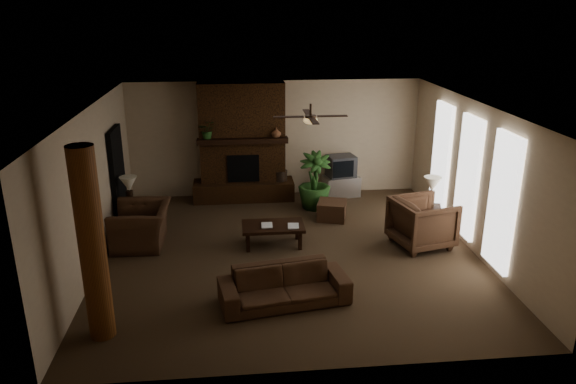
{
  "coord_description": "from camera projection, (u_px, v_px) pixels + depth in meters",
  "views": [
    {
      "loc": [
        -0.98,
        -9.32,
        4.5
      ],
      "look_at": [
        0.0,
        0.4,
        1.1
      ],
      "focal_mm": 33.84,
      "sensor_mm": 36.0,
      "label": 1
    }
  ],
  "objects": [
    {
      "name": "armchair_right",
      "position": [
        423.0,
        220.0,
        10.5
      ],
      "size": [
        1.19,
        1.24,
        1.06
      ],
      "primitive_type": "imported",
      "rotation": [
        0.0,
        0.0,
        1.82
      ],
      "color": "#49301F",
      "rests_on": "ground"
    },
    {
      "name": "lamp_left",
      "position": [
        129.0,
        186.0,
        10.99
      ],
      "size": [
        0.44,
        0.44,
        0.65
      ],
      "color": "black",
      "rests_on": "side_table_left"
    },
    {
      "name": "log_column",
      "position": [
        92.0,
        246.0,
        7.33
      ],
      "size": [
        0.36,
        0.36,
        2.8
      ],
      "primitive_type": "cylinder",
      "color": "brown",
      "rests_on": "ground"
    },
    {
      "name": "tv_stand",
      "position": [
        341.0,
        186.0,
        13.36
      ],
      "size": [
        0.92,
        0.64,
        0.5
      ],
      "primitive_type": "cube",
      "rotation": [
        0.0,
        0.0,
        0.17
      ],
      "color": "silver",
      "rests_on": "ground"
    },
    {
      "name": "windows",
      "position": [
        468.0,
        177.0,
        10.4
      ],
      "size": [
        0.08,
        3.65,
        2.35
      ],
      "color": "white",
      "rests_on": "ground"
    },
    {
      "name": "ottoman",
      "position": [
        332.0,
        210.0,
        11.93
      ],
      "size": [
        0.74,
        0.74,
        0.4
      ],
      "primitive_type": "cube",
      "rotation": [
        0.0,
        0.0,
        -0.28
      ],
      "color": "#49301F",
      "rests_on": "ground"
    },
    {
      "name": "doorway",
      "position": [
        118.0,
        178.0,
        11.35
      ],
      "size": [
        0.1,
        1.0,
        2.1
      ],
      "primitive_type": "cube",
      "color": "black",
      "rests_on": "ground"
    },
    {
      "name": "book_a",
      "position": [
        261.0,
        219.0,
        10.43
      ],
      "size": [
        0.22,
        0.03,
        0.29
      ],
      "primitive_type": "imported",
      "rotation": [
        0.0,
        0.0,
        -0.03
      ],
      "color": "#999999",
      "rests_on": "coffee_table"
    },
    {
      "name": "coffee_table",
      "position": [
        273.0,
        228.0,
        10.56
      ],
      "size": [
        1.2,
        0.7,
        0.43
      ],
      "color": "black",
      "rests_on": "ground"
    },
    {
      "name": "ceiling_fan",
      "position": [
        311.0,
        119.0,
        9.82
      ],
      "size": [
        1.35,
        1.35,
        0.37
      ],
      "color": "black",
      "rests_on": "ceiling"
    },
    {
      "name": "mantel_vase",
      "position": [
        276.0,
        133.0,
        12.56
      ],
      "size": [
        0.25,
        0.26,
        0.22
      ],
      "primitive_type": "imported",
      "rotation": [
        0.0,
        0.0,
        -0.15
      ],
      "color": "brown",
      "rests_on": "fireplace"
    },
    {
      "name": "floor_plant",
      "position": [
        314.0,
        193.0,
        12.5
      ],
      "size": [
        0.76,
        1.33,
        0.74
      ],
      "primitive_type": "imported",
      "rotation": [
        0.0,
        0.0,
        0.02
      ],
      "color": "#295220",
      "rests_on": "ground"
    },
    {
      "name": "mantel_plant",
      "position": [
        208.0,
        132.0,
        12.42
      ],
      "size": [
        0.38,
        0.42,
        0.33
      ],
      "primitive_type": "imported",
      "rotation": [
        0.0,
        0.0,
        -0.0
      ],
      "color": "#295220",
      "rests_on": "fireplace"
    },
    {
      "name": "fireplace",
      "position": [
        243.0,
        152.0,
        12.9
      ],
      "size": [
        2.4,
        0.7,
        2.8
      ],
      "color": "#472813",
      "rests_on": "ground"
    },
    {
      "name": "floor_vase",
      "position": [
        280.0,
        181.0,
        13.14
      ],
      "size": [
        0.34,
        0.34,
        0.77
      ],
      "color": "#2F221A",
      "rests_on": "ground"
    },
    {
      "name": "side_table_left",
      "position": [
        133.0,
        218.0,
        11.29
      ],
      "size": [
        0.59,
        0.59,
        0.55
      ],
      "primitive_type": "cube",
      "rotation": [
        0.0,
        0.0,
        0.2
      ],
      "color": "black",
      "rests_on": "ground"
    },
    {
      "name": "sofa",
      "position": [
        284.0,
        280.0,
        8.51
      ],
      "size": [
        2.09,
        0.92,
        0.79
      ],
      "primitive_type": "imported",
      "rotation": [
        0.0,
        0.0,
        0.17
      ],
      "color": "#49301F",
      "rests_on": "ground"
    },
    {
      "name": "room_shell",
      "position": [
        290.0,
        184.0,
        9.87
      ],
      "size": [
        7.0,
        7.0,
        7.0
      ],
      "color": "#493624",
      "rests_on": "ground"
    },
    {
      "name": "lamp_right",
      "position": [
        432.0,
        186.0,
        10.97
      ],
      "size": [
        0.39,
        0.39,
        0.65
      ],
      "color": "black",
      "rests_on": "side_table_right"
    },
    {
      "name": "book_b",
      "position": [
        288.0,
        220.0,
        10.41
      ],
      "size": [
        0.21,
        0.04,
        0.29
      ],
      "primitive_type": "imported",
      "rotation": [
        0.0,
        0.0,
        -0.09
      ],
      "color": "#999999",
      "rests_on": "coffee_table"
    },
    {
      "name": "tv",
      "position": [
        341.0,
        166.0,
        13.18
      ],
      "size": [
        0.73,
        0.63,
        0.52
      ],
      "color": "#38373A",
      "rests_on": "tv_stand"
    },
    {
      "name": "side_table_right",
      "position": [
        427.0,
        219.0,
        11.23
      ],
      "size": [
        0.63,
        0.63,
        0.55
      ],
      "primitive_type": "cube",
      "rotation": [
        0.0,
        0.0,
        -0.3
      ],
      "color": "black",
      "rests_on": "ground"
    },
    {
      "name": "armchair_left",
      "position": [
        141.0,
        219.0,
        10.55
      ],
      "size": [
        0.82,
        1.24,
        1.07
      ],
      "primitive_type": "imported",
      "rotation": [
        0.0,
        0.0,
        -1.59
      ],
      "color": "#49301F",
      "rests_on": "ground"
    }
  ]
}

